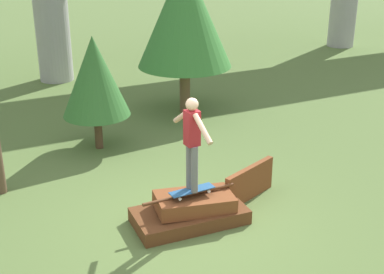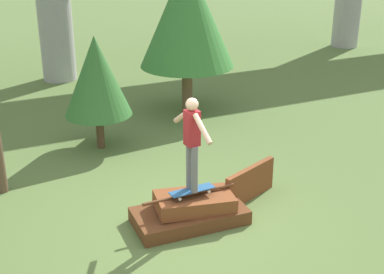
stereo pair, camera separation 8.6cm
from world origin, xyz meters
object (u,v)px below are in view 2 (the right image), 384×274
(tree_behind_left, at_px, (187,14))
(skateboard, at_px, (192,190))
(skater, at_px, (192,138))
(tree_behind_right, at_px, (96,76))

(tree_behind_left, bearing_deg, skateboard, -114.14)
(skater, xyz_separation_m, tree_behind_right, (-0.46, 4.03, 0.09))
(skateboard, height_order, skater, skater)
(skateboard, xyz_separation_m, tree_behind_left, (2.46, 5.50, 2.04))
(skater, bearing_deg, tree_behind_right, 96.47)
(skateboard, relative_size, tree_behind_right, 0.31)
(tree_behind_left, bearing_deg, tree_behind_right, -153.25)
(tree_behind_left, distance_m, tree_behind_right, 3.41)
(skater, xyz_separation_m, tree_behind_left, (2.46, 5.50, 1.07))
(skateboard, bearing_deg, skater, -86.42)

